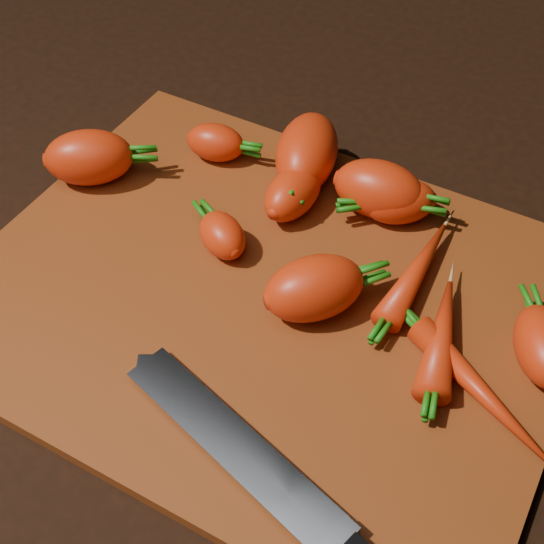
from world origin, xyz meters
The scene contains 15 objects.
ground centered at (0.00, 0.00, -0.01)m, with size 2.00×2.00×0.01m, color black.
cutting_board centered at (0.00, 0.00, 0.01)m, with size 0.50×0.40×0.01m, color brown.
carrot_0 centered at (-0.22, 0.05, 0.04)m, with size 0.08×0.05×0.05m, color #F0310A.
carrot_1 centered at (-0.06, 0.03, 0.03)m, with size 0.05×0.04×0.04m, color #F0310A.
carrot_2 centered at (-0.04, 0.15, 0.04)m, with size 0.10×0.06×0.06m, color #F0310A.
carrot_3 centered at (-0.03, 0.10, 0.03)m, with size 0.07×0.04×0.04m, color #F0310A.
carrot_4 centered at (0.06, 0.14, 0.03)m, with size 0.07×0.04×0.04m, color #F0310A.
carrot_5 centered at (-0.13, 0.13, 0.03)m, with size 0.06×0.04×0.04m, color #F0310A.
carrot_6 centered at (0.22, 0.04, 0.03)m, with size 0.07×0.04×0.04m, color #F0310A.
carrot_7 centered at (0.10, 0.07, 0.03)m, with size 0.13×0.03×0.03m, color #F0310A.
carrot_8 centered at (0.19, -0.01, 0.02)m, with size 0.14×0.02×0.02m, color #F0310A.
carrot_9 centered at (0.15, 0.02, 0.03)m, with size 0.11×0.03×0.03m, color #F0310A.
carrot_10 centered at (0.04, 0.14, 0.04)m, with size 0.08×0.05×0.05m, color #F0310A.
carrot_11 centered at (0.04, 0.00, 0.04)m, with size 0.08×0.05×0.05m, color #F0310A.
knife centered at (0.07, -0.14, 0.02)m, with size 0.31×0.11×0.02m.
Camera 1 is at (0.21, -0.36, 0.50)m, focal length 50.00 mm.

